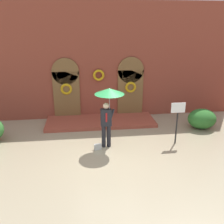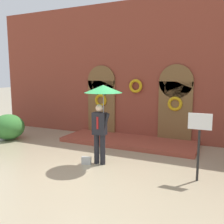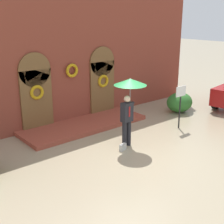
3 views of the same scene
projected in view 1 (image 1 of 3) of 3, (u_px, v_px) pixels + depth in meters
name	position (u px, v px, depth m)	size (l,w,h in m)	color
ground_plane	(107.00, 154.00, 9.30)	(80.00, 80.00, 0.00)	tan
building_facade	(98.00, 64.00, 12.28)	(14.00, 2.30, 5.60)	brown
person_with_umbrella	(109.00, 100.00, 9.22)	(1.10, 1.10, 2.36)	black
handbag	(98.00, 147.00, 9.59)	(0.28, 0.12, 0.22)	#B7B7B2
sign_post	(177.00, 116.00, 9.72)	(0.56, 0.06, 1.72)	black
shrub_right	(202.00, 119.00, 11.44)	(1.29, 1.09, 0.91)	#2D6B28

